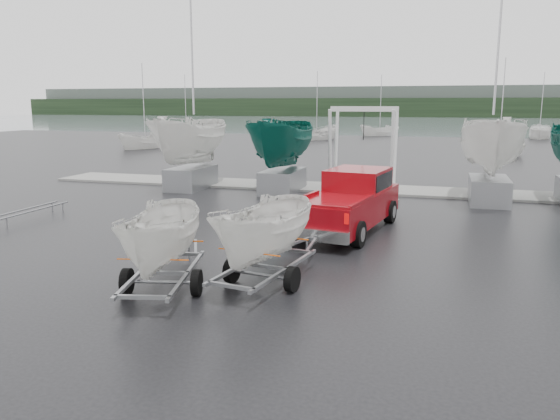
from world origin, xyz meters
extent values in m
plane|color=black|center=(0.00, 0.00, 0.00)|extent=(120.00, 120.00, 0.00)
plane|color=slate|center=(0.00, 100.00, -0.01)|extent=(300.00, 300.00, 0.00)
cube|color=gray|center=(0.00, 13.00, 0.05)|extent=(30.00, 3.00, 0.12)
cube|color=black|center=(0.00, 170.00, 3.00)|extent=(300.00, 8.00, 6.00)
cube|color=#4C5651|center=(0.00, 178.00, 5.00)|extent=(300.00, 6.00, 10.00)
cube|color=maroon|center=(2.73, 3.92, 0.81)|extent=(2.90, 6.14, 0.97)
cube|color=maroon|center=(2.90, 4.98, 1.58)|extent=(2.21, 2.60, 0.86)
cube|color=black|center=(2.90, 4.98, 1.63)|extent=(2.20, 2.35, 0.56)
cube|color=silver|center=(2.28, 0.96, 0.51)|extent=(2.06, 0.49, 0.36)
cylinder|color=black|center=(2.07, 5.98, 0.41)|extent=(0.42, 0.85, 0.81)
cylinder|color=black|center=(3.98, 5.69, 0.41)|extent=(0.42, 0.85, 0.81)
cylinder|color=black|center=(1.49, 2.16, 0.41)|extent=(0.42, 0.85, 0.81)
cylinder|color=black|center=(3.40, 1.87, 0.41)|extent=(0.42, 0.85, 0.81)
cube|color=gray|center=(1.25, -2.12, 0.45)|extent=(0.62, 3.57, 0.08)
cube|color=gray|center=(2.34, -2.29, 0.45)|extent=(0.62, 3.57, 0.08)
cylinder|color=gray|center=(1.77, -2.40, 0.30)|extent=(1.59, 0.32, 0.08)
cylinder|color=black|center=(0.98, -2.28, 0.30)|extent=(0.27, 0.62, 0.60)
cylinder|color=black|center=(2.56, -2.52, 0.30)|extent=(0.27, 0.62, 0.60)
imported|color=silver|center=(1.80, -2.21, 2.53)|extent=(1.75, 1.79, 4.07)
cube|color=#EA5807|center=(1.92, -1.41, 1.00)|extent=(1.54, 0.28, 0.03)
cube|color=#EA5807|center=(1.68, -3.00, 1.00)|extent=(1.54, 0.28, 0.03)
cube|color=gray|center=(-0.80, -3.48, 0.45)|extent=(0.91, 3.52, 0.08)
cube|color=gray|center=(0.27, -3.23, 0.45)|extent=(0.91, 3.52, 0.08)
cylinder|color=gray|center=(-0.22, -3.55, 0.30)|extent=(1.58, 0.45, 0.08)
cylinder|color=black|center=(-1.00, -3.73, 0.30)|extent=(0.31, 0.63, 0.60)
cylinder|color=black|center=(0.56, -3.36, 0.30)|extent=(0.31, 0.63, 0.60)
imported|color=silver|center=(-0.27, -3.35, 2.47)|extent=(1.81, 1.84, 3.97)
cube|color=#EA5807|center=(-0.45, -2.58, 1.00)|extent=(1.52, 0.40, 0.03)
cube|color=#EA5807|center=(-0.08, -4.13, 1.00)|extent=(1.52, 0.40, 0.03)
cylinder|color=silver|center=(0.41, 12.20, 2.00)|extent=(0.16, 0.58, 3.99)
cylinder|color=silver|center=(0.41, 13.80, 2.00)|extent=(0.16, 0.58, 3.99)
cylinder|color=silver|center=(3.41, 12.20, 2.00)|extent=(0.16, 0.58, 3.99)
cylinder|color=silver|center=(3.41, 13.80, 2.00)|extent=(0.16, 0.58, 3.99)
cube|color=silver|center=(1.91, 13.00, 4.00)|extent=(3.30, 0.25, 0.25)
cube|color=gray|center=(-6.49, 11.00, 0.55)|extent=(1.60, 3.20, 1.10)
imported|color=silver|center=(-6.49, 11.00, 4.48)|extent=(2.54, 2.61, 6.75)
cylinder|color=#B2B2B7|center=(-6.49, 11.50, 7.21)|extent=(0.10, 0.10, 7.00)
cube|color=gray|center=(-1.71, 11.20, 0.55)|extent=(1.60, 3.20, 1.10)
imported|color=#0B4D41|center=(-1.71, 11.20, 4.39)|extent=(2.47, 2.54, 6.57)
cube|color=gray|center=(7.70, 11.00, 0.55)|extent=(1.60, 3.20, 1.10)
imported|color=silver|center=(7.70, 11.00, 4.56)|extent=(2.61, 2.68, 6.93)
cylinder|color=#B2B2B7|center=(7.70, 11.50, 7.28)|extent=(0.10, 0.10, 7.00)
cylinder|color=gray|center=(-8.75, 1.00, 0.35)|extent=(0.06, 6.50, 0.06)
imported|color=silver|center=(-21.82, 32.73, 0.00)|extent=(3.00, 3.04, 6.37)
cylinder|color=#B2B2B7|center=(-21.82, 32.73, 4.00)|extent=(0.08, 0.08, 8.00)
imported|color=silver|center=(-8.88, 49.96, 0.00)|extent=(3.60, 3.62, 6.80)
cylinder|color=#B2B2B7|center=(-8.88, 49.96, 4.00)|extent=(0.08, 0.08, 8.00)
imported|color=silver|center=(10.24, 35.81, 0.00)|extent=(2.94, 2.96, 5.62)
cylinder|color=#B2B2B7|center=(10.24, 35.81, 4.00)|extent=(0.08, 0.08, 8.00)
imported|color=silver|center=(16.98, 60.24, 0.00)|extent=(2.92, 2.97, 6.76)
cylinder|color=#B2B2B7|center=(16.98, 60.24, 4.00)|extent=(0.08, 0.08, 8.00)
imported|color=silver|center=(-27.08, 52.22, 0.00)|extent=(2.92, 2.96, 6.04)
cylinder|color=#B2B2B7|center=(-27.08, 52.22, 4.00)|extent=(0.08, 0.08, 8.00)
imported|color=silver|center=(-2.60, 60.38, 0.00)|extent=(3.31, 3.31, 6.15)
cylinder|color=#B2B2B7|center=(-2.60, 60.38, 4.00)|extent=(0.08, 0.08, 8.00)
camera|label=1|loc=(5.72, -14.06, 4.26)|focal=35.00mm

